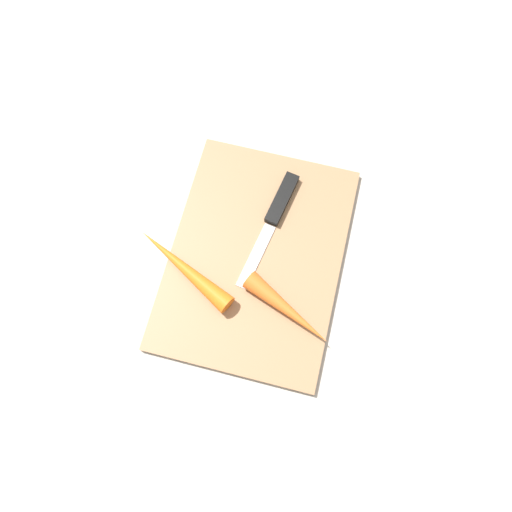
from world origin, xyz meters
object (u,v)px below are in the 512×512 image
knife (279,206)px  carrot_short (287,310)px  carrot_long (184,268)px  cutting_board (256,257)px

knife → carrot_short: 0.17m
carrot_short → carrot_long: bearing=-163.0°
knife → carrot_long: bearing=-29.6°
cutting_board → carrot_short: size_ratio=2.47×
cutting_board → carrot_short: (0.07, 0.07, 0.02)m
knife → carrot_long: 0.18m
cutting_board → knife: knife is taller
carrot_short → cutting_board: bearing=157.2°
carrot_short → carrot_long: (-0.02, -0.16, -0.00)m
knife → carrot_short: size_ratio=1.37×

